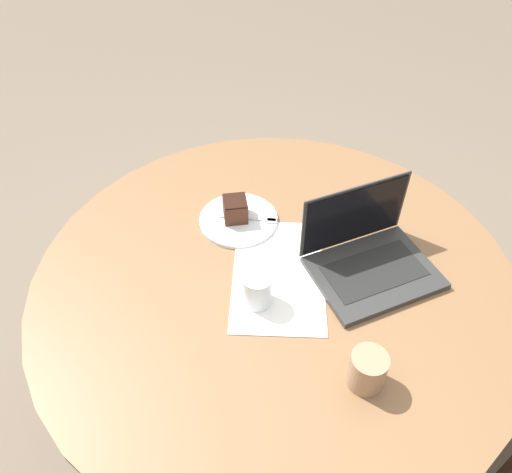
# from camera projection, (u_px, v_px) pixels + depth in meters

# --- Properties ---
(ground_plane) EXTENTS (12.00, 12.00, 0.00)m
(ground_plane) POSITION_uv_depth(u_px,v_px,m) (270.00, 406.00, 1.86)
(ground_plane) COLOR #6B5B4C
(dining_table) EXTENTS (1.29, 1.29, 0.75)m
(dining_table) POSITION_uv_depth(u_px,v_px,m) (274.00, 304.00, 1.42)
(dining_table) COLOR brown
(dining_table) RESTS_ON ground_plane
(paper_document) EXTENTS (0.45, 0.34, 0.00)m
(paper_document) POSITION_uv_depth(u_px,v_px,m) (278.00, 274.00, 1.33)
(paper_document) COLOR white
(paper_document) RESTS_ON dining_table
(plate) EXTENTS (0.23, 0.23, 0.01)m
(plate) POSITION_uv_depth(u_px,v_px,m) (239.00, 220.00, 1.48)
(plate) COLOR silver
(plate) RESTS_ON dining_table
(cake_slice) EXTENTS (0.08, 0.07, 0.07)m
(cake_slice) POSITION_uv_depth(u_px,v_px,m) (235.00, 209.00, 1.45)
(cake_slice) COLOR #472619
(cake_slice) RESTS_ON plate
(fork) EXTENTS (0.08, 0.17, 0.00)m
(fork) POSITION_uv_depth(u_px,v_px,m) (254.00, 219.00, 1.47)
(fork) COLOR silver
(fork) RESTS_ON plate
(coffee_glass) EXTENTS (0.08, 0.08, 0.09)m
(coffee_glass) POSITION_uv_depth(u_px,v_px,m) (367.00, 370.00, 1.08)
(coffee_glass) COLOR #997556
(coffee_glass) RESTS_ON dining_table
(water_glass) EXTENTS (0.08, 0.08, 0.09)m
(water_glass) POSITION_uv_depth(u_px,v_px,m) (257.00, 290.00, 1.23)
(water_glass) COLOR silver
(water_glass) RESTS_ON dining_table
(laptop) EXTENTS (0.30, 0.35, 0.21)m
(laptop) POSITION_uv_depth(u_px,v_px,m) (369.00, 259.00, 1.33)
(laptop) COLOR #2D2D2D
(laptop) RESTS_ON dining_table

